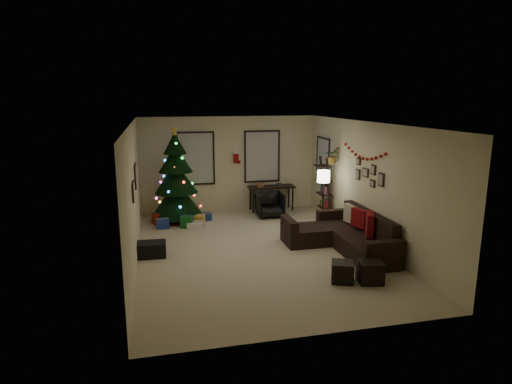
% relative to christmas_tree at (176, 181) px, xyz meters
% --- Properties ---
extents(floor, '(7.00, 7.00, 0.00)m').
position_rel_christmas_tree_xyz_m(floor, '(1.54, -2.79, -1.05)').
color(floor, beige).
rests_on(floor, ground).
extents(ceiling, '(7.00, 7.00, 0.00)m').
position_rel_christmas_tree_xyz_m(ceiling, '(1.54, -2.79, 1.65)').
color(ceiling, white).
rests_on(ceiling, floor).
extents(wall_back, '(5.00, 0.00, 5.00)m').
position_rel_christmas_tree_xyz_m(wall_back, '(1.54, 0.71, 0.30)').
color(wall_back, beige).
rests_on(wall_back, floor).
extents(wall_front, '(5.00, 0.00, 5.00)m').
position_rel_christmas_tree_xyz_m(wall_front, '(1.54, -6.29, 0.30)').
color(wall_front, beige).
rests_on(wall_front, floor).
extents(wall_left, '(0.00, 7.00, 7.00)m').
position_rel_christmas_tree_xyz_m(wall_left, '(-0.96, -2.79, 0.30)').
color(wall_left, beige).
rests_on(wall_left, floor).
extents(wall_right, '(0.00, 7.00, 7.00)m').
position_rel_christmas_tree_xyz_m(wall_right, '(4.04, -2.79, 0.30)').
color(wall_right, beige).
rests_on(wall_right, floor).
extents(window_back_left, '(1.05, 0.06, 1.50)m').
position_rel_christmas_tree_xyz_m(window_back_left, '(0.59, 0.68, 0.50)').
color(window_back_left, '#728CB2').
rests_on(window_back_left, wall_back).
extents(window_back_right, '(1.05, 0.06, 1.50)m').
position_rel_christmas_tree_xyz_m(window_back_right, '(2.49, 0.68, 0.50)').
color(window_back_right, '#728CB2').
rests_on(window_back_right, wall_back).
extents(window_right_wall, '(0.06, 0.90, 1.30)m').
position_rel_christmas_tree_xyz_m(window_right_wall, '(4.01, -0.24, 0.45)').
color(window_right_wall, '#728CB2').
rests_on(window_right_wall, wall_right).
extents(christmas_tree, '(1.37, 1.37, 2.54)m').
position_rel_christmas_tree_xyz_m(christmas_tree, '(0.00, 0.00, 0.00)').
color(christmas_tree, black).
rests_on(christmas_tree, floor).
extents(presents, '(1.50, 1.00, 0.30)m').
position_rel_christmas_tree_xyz_m(presents, '(0.14, -0.53, -0.94)').
color(presents, navy).
rests_on(presents, floor).
extents(sofa, '(1.76, 2.57, 0.84)m').
position_rel_christmas_tree_xyz_m(sofa, '(3.40, -3.10, -0.78)').
color(sofa, black).
rests_on(sofa, floor).
extents(pillow_red_a, '(0.31, 0.50, 0.49)m').
position_rel_christmas_tree_xyz_m(pillow_red_a, '(3.75, -3.51, -0.41)').
color(pillow_red_a, maroon).
rests_on(pillow_red_a, sofa).
extents(pillow_red_b, '(0.23, 0.42, 0.41)m').
position_rel_christmas_tree_xyz_m(pillow_red_b, '(3.75, -3.04, -0.41)').
color(pillow_red_b, maroon).
rests_on(pillow_red_b, sofa).
extents(pillow_cream, '(0.20, 0.43, 0.41)m').
position_rel_christmas_tree_xyz_m(pillow_cream, '(3.75, -2.63, -0.42)').
color(pillow_cream, beige).
rests_on(pillow_cream, sofa).
extents(ottoman_near, '(0.49, 0.49, 0.36)m').
position_rel_christmas_tree_xyz_m(ottoman_near, '(2.63, -4.71, -0.87)').
color(ottoman_near, black).
rests_on(ottoman_near, floor).
extents(ottoman_far, '(0.49, 0.49, 0.39)m').
position_rel_christmas_tree_xyz_m(ottoman_far, '(3.10, -4.84, -0.86)').
color(ottoman_far, black).
rests_on(ottoman_far, floor).
extents(desk, '(1.33, 0.47, 0.72)m').
position_rel_christmas_tree_xyz_m(desk, '(2.72, 0.43, -0.42)').
color(desk, black).
rests_on(desk, floor).
extents(desk_chair, '(0.69, 0.65, 0.68)m').
position_rel_christmas_tree_xyz_m(desk_chair, '(2.49, -0.22, -0.71)').
color(desk_chair, black).
rests_on(desk_chair, floor).
extents(bookshelf, '(0.30, 0.50, 1.69)m').
position_rel_christmas_tree_xyz_m(bookshelf, '(3.84, -0.82, -0.23)').
color(bookshelf, black).
rests_on(bookshelf, floor).
extents(potted_plant, '(0.65, 0.66, 0.55)m').
position_rel_christmas_tree_xyz_m(potted_plant, '(3.84, -1.22, 0.79)').
color(potted_plant, '#4C4C4C').
rests_on(potted_plant, bookshelf).
extents(floor_lamp, '(0.31, 0.31, 1.46)m').
position_rel_christmas_tree_xyz_m(floor_lamp, '(3.49, -1.56, 0.17)').
color(floor_lamp, black).
rests_on(floor_lamp, floor).
extents(art_map, '(0.04, 0.60, 0.50)m').
position_rel_christmas_tree_xyz_m(art_map, '(-0.94, -1.88, 0.52)').
color(art_map, black).
rests_on(art_map, wall_left).
extents(art_abstract, '(0.04, 0.45, 0.35)m').
position_rel_christmas_tree_xyz_m(art_abstract, '(-0.94, -3.19, 0.45)').
color(art_abstract, black).
rests_on(art_abstract, wall_left).
extents(gallery, '(0.03, 1.25, 0.54)m').
position_rel_christmas_tree_xyz_m(gallery, '(4.02, -2.86, 0.52)').
color(gallery, black).
rests_on(gallery, wall_right).
extents(garland, '(0.08, 1.90, 0.30)m').
position_rel_christmas_tree_xyz_m(garland, '(3.99, -2.61, 0.95)').
color(garland, '#A5140C').
rests_on(garland, wall_right).
extents(stocking_left, '(0.20, 0.05, 0.36)m').
position_rel_christmas_tree_xyz_m(stocking_left, '(1.40, 0.74, 0.40)').
color(stocking_left, '#990F0C').
rests_on(stocking_left, wall_back).
extents(stocking_right, '(0.20, 0.05, 0.36)m').
position_rel_christmas_tree_xyz_m(stocking_right, '(1.73, 0.62, 0.51)').
color(stocking_right, '#990F0C').
rests_on(stocking_right, wall_back).
extents(storage_bin, '(0.63, 0.43, 0.30)m').
position_rel_christmas_tree_xyz_m(storage_bin, '(-0.69, -2.65, -0.90)').
color(storage_bin, black).
rests_on(storage_bin, floor).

